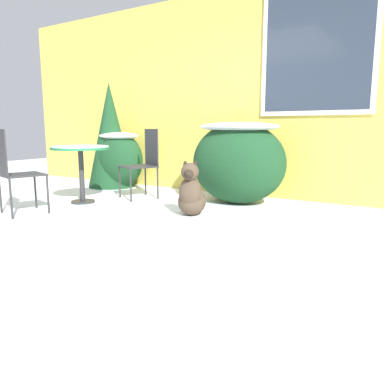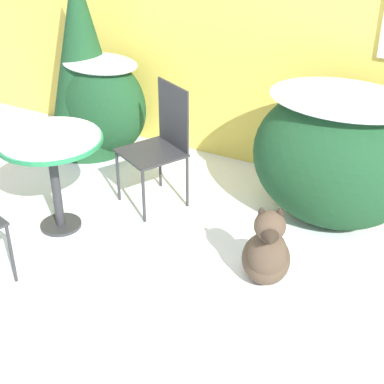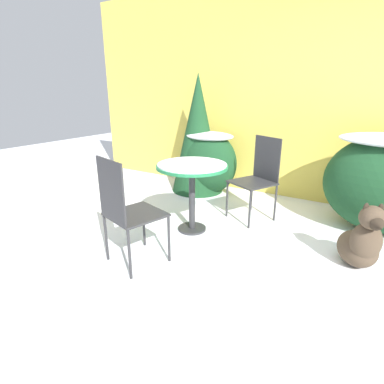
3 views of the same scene
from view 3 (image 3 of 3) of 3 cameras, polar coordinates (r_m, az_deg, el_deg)
ground_plane at (r=2.64m, az=15.50°, el=-16.25°), size 16.00×16.00×0.00m
house_wall at (r=4.34m, az=27.53°, el=17.13°), size 8.00×0.10×2.95m
shrub_left at (r=4.50m, az=3.19°, el=5.99°), size 0.87×0.61×0.92m
evergreen_bush at (r=4.54m, az=1.13°, el=10.89°), size 0.79×0.79×1.74m
patio_table at (r=3.18m, az=0.00°, el=3.34°), size 0.76×0.76×0.76m
patio_chair_near_table at (r=3.64m, az=12.44°, el=3.13°), size 0.59×0.59×0.98m
patio_chair_far_side at (r=2.60m, az=-12.37°, el=-3.12°), size 0.55×0.55×0.98m
dog at (r=3.01m, az=29.53°, el=-8.43°), size 0.46×0.61×0.64m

